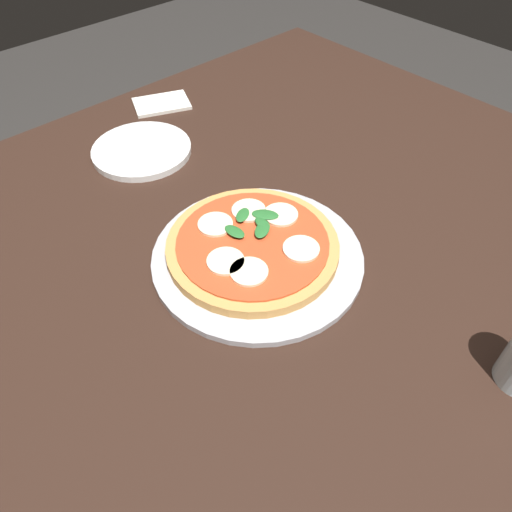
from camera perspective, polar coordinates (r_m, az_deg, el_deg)
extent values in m
plane|color=#2D2B28|center=(1.49, -1.37, -19.86)|extent=(6.00, 6.00, 0.00)
cube|color=black|center=(0.87, -2.22, 0.61)|extent=(1.54, 1.19, 0.04)
cube|color=black|center=(1.77, 4.15, 11.63)|extent=(0.07, 0.07, 0.72)
cylinder|color=#B2B2B7|center=(0.82, 0.00, -0.19)|extent=(0.36, 0.36, 0.01)
cylinder|color=tan|center=(0.81, -0.51, 1.06)|extent=(0.29, 0.29, 0.02)
cylinder|color=#CC4723|center=(0.81, -0.51, 1.61)|extent=(0.26, 0.26, 0.00)
cylinder|color=beige|center=(0.85, 2.93, 4.87)|extent=(0.06, 0.06, 0.00)
cylinder|color=beige|center=(0.86, -0.86, 5.37)|extent=(0.06, 0.06, 0.00)
cylinder|color=beige|center=(0.83, -4.80, 3.73)|extent=(0.06, 0.06, 0.00)
cylinder|color=beige|center=(0.77, -3.60, -0.60)|extent=(0.06, 0.06, 0.00)
cylinder|color=beige|center=(0.75, -0.83, -1.85)|extent=(0.06, 0.06, 0.00)
cylinder|color=beige|center=(0.79, 5.32, 0.85)|extent=(0.06, 0.06, 0.00)
ellipsoid|color=#286B2D|center=(0.84, -1.58, 4.85)|extent=(0.04, 0.04, 0.00)
ellipsoid|color=#286B2D|center=(0.84, 1.09, 4.89)|extent=(0.05, 0.05, 0.00)
ellipsoid|color=#286B2D|center=(0.83, 0.77, 3.87)|extent=(0.02, 0.04, 0.00)
ellipsoid|color=#286B2D|center=(0.82, 0.74, 3.13)|extent=(0.05, 0.04, 0.00)
ellipsoid|color=#286B2D|center=(0.81, -2.52, 2.90)|extent=(0.03, 0.04, 0.00)
cylinder|color=white|center=(1.09, -13.26, 12.00)|extent=(0.21, 0.21, 0.01)
cube|color=white|center=(1.26, -11.02, 17.14)|extent=(0.15, 0.13, 0.01)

